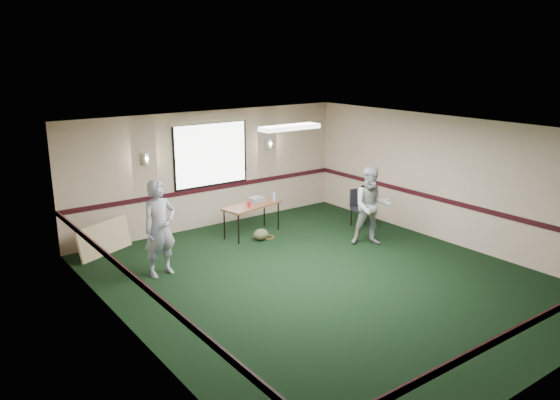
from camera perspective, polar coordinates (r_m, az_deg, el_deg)
ground at (r=10.00m, az=4.47°, el=-8.24°), size 8.00×8.00×0.00m
room_shell at (r=11.12m, az=-2.52°, el=2.78°), size 8.00×8.02×8.00m
folding_table at (r=12.14m, az=-2.96°, el=-0.73°), size 1.47×0.83×0.69m
projector at (r=12.33m, az=-2.50°, el=0.03°), size 0.36×0.32×0.11m
game_console at (r=12.39m, az=-2.07°, el=-0.04°), size 0.23×0.21×0.05m
red_cup at (r=11.95m, az=-3.27°, el=-0.45°), size 0.08×0.08×0.11m
water_bottle at (r=12.44m, az=-0.61°, el=0.36°), size 0.06×0.06×0.18m
duffel_bag at (r=11.91m, az=-2.02°, el=-3.63°), size 0.43×0.38×0.25m
cable_coil at (r=12.12m, az=-1.34°, el=-3.89°), size 0.37×0.37×0.02m
folded_table at (r=11.60m, az=-17.88°, el=-3.83°), size 1.26×0.71×0.66m
conference_chair at (r=12.89m, az=8.41°, el=-0.51°), size 0.53×0.54×0.88m
person_left at (r=10.10m, az=-12.46°, el=-2.91°), size 0.70×0.51×1.78m
person_right at (r=11.62m, az=9.53°, el=-0.64°), size 1.03×0.98×1.68m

